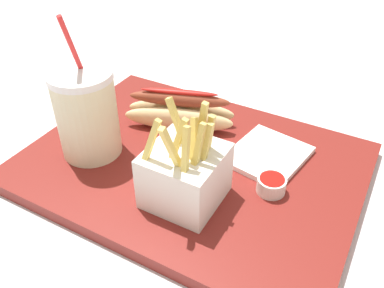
# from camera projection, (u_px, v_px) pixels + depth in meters

# --- Properties ---
(ground_plane) EXTENTS (2.40, 2.40, 0.02)m
(ground_plane) POSITION_uv_depth(u_px,v_px,m) (192.00, 175.00, 0.63)
(ground_plane) COLOR silver
(food_tray) EXTENTS (0.48, 0.36, 0.02)m
(food_tray) POSITION_uv_depth(u_px,v_px,m) (192.00, 165.00, 0.62)
(food_tray) COLOR maroon
(food_tray) RESTS_ON ground_plane
(soda_cup) EXTENTS (0.09, 0.09, 0.21)m
(soda_cup) POSITION_uv_depth(u_px,v_px,m) (87.00, 113.00, 0.59)
(soda_cup) COLOR beige
(soda_cup) RESTS_ON food_tray
(fries_basket) EXTENTS (0.09, 0.10, 0.15)m
(fries_basket) POSITION_uv_depth(u_px,v_px,m) (185.00, 174.00, 0.52)
(fries_basket) COLOR white
(fries_basket) RESTS_ON food_tray
(hot_dog_1) EXTENTS (0.18, 0.11, 0.07)m
(hot_dog_1) POSITION_uv_depth(u_px,v_px,m) (180.00, 111.00, 0.67)
(hot_dog_1) COLOR #E5C689
(hot_dog_1) RESTS_ON food_tray
(ketchup_cup_1) EXTENTS (0.04, 0.04, 0.02)m
(ketchup_cup_1) POSITION_uv_depth(u_px,v_px,m) (271.00, 184.00, 0.55)
(ketchup_cup_1) COLOR white
(ketchup_cup_1) RESTS_ON food_tray
(napkin_stack) EXTENTS (0.12, 0.13, 0.01)m
(napkin_stack) POSITION_uv_depth(u_px,v_px,m) (268.00, 155.00, 0.61)
(napkin_stack) COLOR white
(napkin_stack) RESTS_ON food_tray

